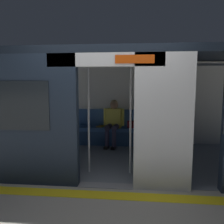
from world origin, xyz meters
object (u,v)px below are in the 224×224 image
Objects in this scene: bench_seat at (117,132)px; grab_pole_far at (131,117)px; grab_pole_door at (89,117)px; book at (101,126)px; handbag at (132,124)px; train_car at (111,91)px; person_seated at (113,120)px.

grab_pole_far is (-0.37, 1.88, 0.67)m from bench_seat.
bench_seat is 1.56× the size of grab_pole_door.
grab_pole_door is at bearing 117.26° from book.
bench_seat is at bearing 5.50° from handbag.
handbag is 1.98m from grab_pole_far.
handbag is at bearing -90.40° from grab_pole_far.
book is (0.84, -0.04, -0.07)m from handbag.
train_car is at bearing 69.99° from handbag.
train_car is at bearing -113.39° from grab_pole_door.
train_car reaches higher than book.
grab_pole_far reaches higher than person_seated.
handbag is (-0.39, -0.04, 0.19)m from bench_seat.
grab_pole_door reaches higher than handbag.
train_car is at bearing 133.24° from book.
grab_pole_far is at bearing 89.60° from handbag.
bench_seat is 0.48m from book.
handbag is at bearing -169.72° from person_seated.
person_seated reaches higher than book.
book is at bearing -71.65° from train_car.
person_seated is at bearing -75.40° from grab_pole_far.
train_car is 0.95m from grab_pole_far.
bench_seat is at bearing -101.07° from grab_pole_door.
book is at bearing -9.67° from bench_seat.
grab_pole_far is (-0.42, 0.73, -0.44)m from train_car.
bench_seat is 12.29× the size of handbag.
person_seated is 0.58× the size of grab_pole_far.
grab_pole_far is at bearing -177.89° from grab_pole_door.
bench_seat is 14.52× the size of book.
grab_pole_far is at bearing 104.60° from person_seated.
book is at bearing -87.62° from grab_pole_door.
train_car is 29.09× the size of book.
person_seated is 1.91m from grab_pole_door.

